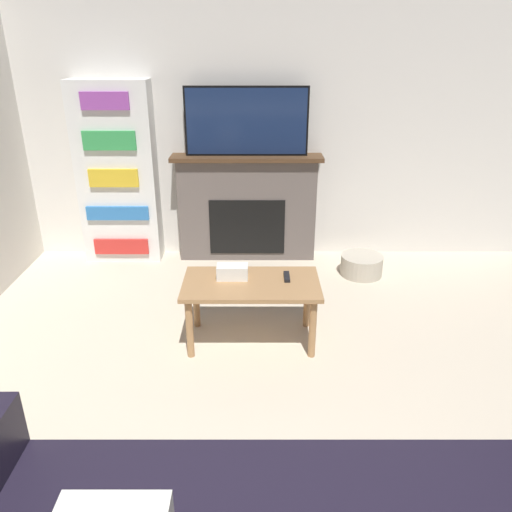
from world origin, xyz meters
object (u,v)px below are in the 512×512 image
Objects in this scene: tv at (244,122)px; bookshelf at (115,174)px; storage_basket at (359,265)px; fireplace at (245,207)px; coffee_table at (249,291)px.

tv is 0.66× the size of bookshelf.
bookshelf is 4.43× the size of storage_basket.
bookshelf is (-1.24, -0.02, 0.34)m from fireplace.
storage_basket is at bearing -21.89° from fireplace.
coffee_table is 2.06m from bookshelf.
tv reaches higher than fireplace.
tv is 1.18× the size of coffee_table.
bookshelf reaches higher than coffee_table.
coffee_table is at bearing -49.96° from bookshelf.
fireplace is 1.26× the size of tv.
fireplace is 1.28m from bookshelf.
tv is at bearing 0.11° from bookshelf.
tv is 1.71m from storage_basket.
fireplace is at bearing 1.02° from bookshelf.
storage_basket is (1.08, -0.41, -1.26)m from tv.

